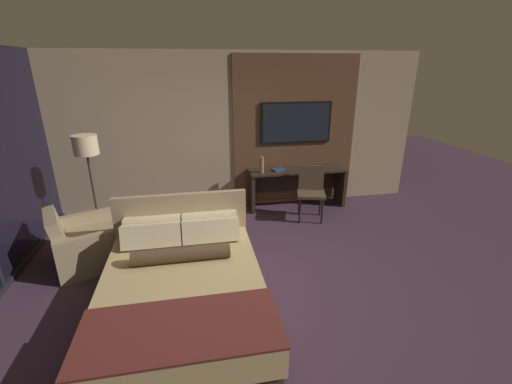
# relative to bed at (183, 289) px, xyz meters

# --- Properties ---
(ground_plane) EXTENTS (16.00, 16.00, 0.00)m
(ground_plane) POSITION_rel_bed_xyz_m (0.84, 0.38, -0.31)
(ground_plane) COLOR #3D2838
(wall_back_tv_panel) EXTENTS (7.20, 0.09, 2.80)m
(wall_back_tv_panel) POSITION_rel_bed_xyz_m (1.01, 2.98, 1.09)
(wall_back_tv_panel) COLOR tan
(wall_back_tv_panel) RESTS_ON ground_plane
(bed) EXTENTS (1.68, 2.26, 1.02)m
(bed) POSITION_rel_bed_xyz_m (0.00, 0.00, 0.00)
(bed) COLOR #33281E
(bed) RESTS_ON ground_plane
(desk) EXTENTS (1.81, 0.48, 0.74)m
(desk) POSITION_rel_bed_xyz_m (2.10, 2.71, 0.19)
(desk) COLOR #2D2319
(desk) RESTS_ON ground_plane
(tv) EXTENTS (1.33, 0.04, 0.75)m
(tv) POSITION_rel_bed_xyz_m (2.10, 2.90, 1.25)
(tv) COLOR black
(desk_chair) EXTENTS (0.57, 0.57, 0.92)m
(desk_chair) POSITION_rel_bed_xyz_m (2.18, 2.15, 0.25)
(desk_chair) COLOR #4C3D2D
(desk_chair) RESTS_ON ground_plane
(armchair_by_window) EXTENTS (1.10, 1.13, 0.81)m
(armchair_by_window) POSITION_rel_bed_xyz_m (-1.30, 1.29, -0.03)
(armchair_by_window) COLOR #998460
(armchair_by_window) RESTS_ON ground_plane
(floor_lamp) EXTENTS (0.34, 0.34, 1.64)m
(floor_lamp) POSITION_rel_bed_xyz_m (-1.29, 1.97, 1.06)
(floor_lamp) COLOR #282623
(floor_lamp) RESTS_ON ground_plane
(vase_tall) EXTENTS (0.08, 0.08, 0.29)m
(vase_tall) POSITION_rel_bed_xyz_m (1.40, 2.60, 0.57)
(vase_tall) COLOR #846647
(vase_tall) RESTS_ON desk
(book) EXTENTS (0.26, 0.22, 0.03)m
(book) POSITION_rel_bed_xyz_m (1.72, 2.68, 0.44)
(book) COLOR navy
(book) RESTS_ON desk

